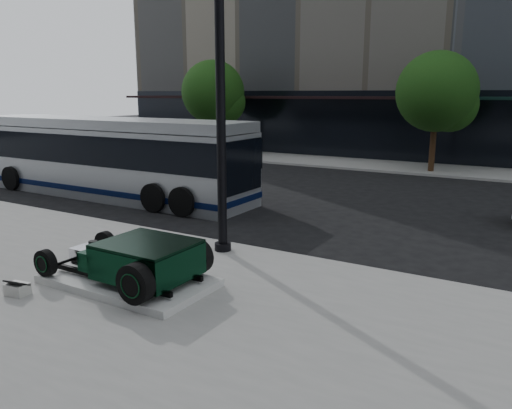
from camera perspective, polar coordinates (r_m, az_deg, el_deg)
The scene contains 8 objects.
ground at distance 14.12m, azimuth 4.41°, elevation -3.22°, with size 120.00×120.00×0.00m, color black.
sidewalk_far at distance 27.14m, azimuth 17.69°, elevation 3.99°, with size 70.00×4.00×0.12m, color gray.
street_trees at distance 25.74m, azimuth 20.29°, elevation 11.67°, with size 29.80×3.80×5.70m.
display_plinth at distance 10.36m, azimuth -14.39°, elevation -8.41°, with size 3.40×1.80×0.15m, color silver.
hot_rod at distance 9.97m, azimuth -13.19°, elevation -6.12°, with size 3.22×2.00×0.81m.
info_plaque at distance 10.54m, azimuth -25.62°, elevation -8.64°, with size 0.44×0.36×0.31m.
lamppost at distance 11.61m, azimuth -4.05°, elevation 10.72°, with size 0.40×0.40×7.24m.
transit_bus at distance 19.86m, azimuth -16.49°, elevation 5.27°, with size 12.12×2.88×2.92m.
Camera 1 is at (5.98, -12.21, 3.84)m, focal length 35.00 mm.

